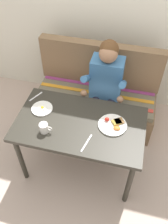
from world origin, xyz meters
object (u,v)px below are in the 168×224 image
object	(u,v)px
plate_breakfast	(113,124)
coffee_mug	(44,128)
person	(105,84)
knife	(87,143)
plate_eggs	(42,108)
table	(80,128)
couch	(96,98)
fork	(36,96)

from	to	relation	value
plate_breakfast	coffee_mug	world-z (taller)	coffee_mug
person	knife	bearing A→B (deg)	-90.76
person	plate_eggs	size ratio (longest dim) A/B	5.88
table	couch	xyz separation A→B (m)	(0.00, 0.76, -0.32)
couch	coffee_mug	distance (m)	1.08
couch	plate_breakfast	world-z (taller)	couch
couch	plate_breakfast	distance (m)	0.88
couch	plate_eggs	distance (m)	0.89
person	fork	xyz separation A→B (m)	(-0.65, -0.36, -0.01)
couch	plate_breakfast	bearing A→B (deg)	-67.26
table	plate_eggs	distance (m)	0.42
plate_eggs	plate_breakfast	bearing A→B (deg)	-2.79
table	person	size ratio (longest dim) A/B	0.99
plate_breakfast	fork	distance (m)	0.85
couch	coffee_mug	size ratio (longest dim) A/B	12.20
table	couch	bearing A→B (deg)	90.00
plate_eggs	couch	bearing A→B (deg)	59.54
couch	fork	xyz separation A→B (m)	(-0.53, -0.54, 0.40)
plate_breakfast	knife	distance (m)	0.32
person	plate_eggs	world-z (taller)	person
table	knife	xyz separation A→B (m)	(0.11, -0.21, 0.08)
plate_breakfast	knife	world-z (taller)	plate_breakfast
table	couch	size ratio (longest dim) A/B	0.83
table	plate_eggs	size ratio (longest dim) A/B	5.82
plate_breakfast	coffee_mug	size ratio (longest dim) A/B	2.23
person	fork	size ratio (longest dim) A/B	7.13
person	knife	world-z (taller)	person
person	table	bearing A→B (deg)	-101.87
person	coffee_mug	distance (m)	0.87
table	couch	world-z (taller)	couch
table	plate_breakfast	world-z (taller)	plate_breakfast
plate_eggs	fork	world-z (taller)	plate_eggs
plate_eggs	fork	size ratio (longest dim) A/B	1.21
table	fork	distance (m)	0.58
table	coffee_mug	distance (m)	0.36
coffee_mug	knife	world-z (taller)	coffee_mug
person	knife	size ratio (longest dim) A/B	6.06
table	person	xyz separation A→B (m)	(0.12, 0.59, 0.09)
knife	plate_breakfast	bearing A→B (deg)	66.41
couch	knife	size ratio (longest dim) A/B	7.20
couch	person	distance (m)	0.46
fork	knife	size ratio (longest dim) A/B	0.85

